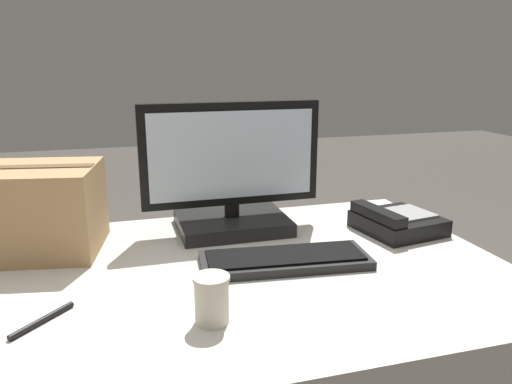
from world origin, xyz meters
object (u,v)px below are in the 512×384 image
cardboard_box (25,210)px  monitor (232,181)px  keyboard (285,259)px  paper_cup_right (212,299)px  pen_marker (42,320)px  desk_phone (396,222)px

cardboard_box → monitor: bearing=2.2°
keyboard → paper_cup_right: size_ratio=4.45×
paper_cup_right → pen_marker: bearing=164.7°
monitor → pen_marker: 0.66m
monitor → cardboard_box: monitor is taller
monitor → desk_phone: 0.50m
desk_phone → paper_cup_right: (-0.62, -0.36, 0.02)m
cardboard_box → pen_marker: bearing=-79.4°
cardboard_box → pen_marker: cardboard_box is taller
keyboard → desk_phone: size_ratio=1.76×
desk_phone → pen_marker: desk_phone is taller
keyboard → desk_phone: desk_phone is taller
keyboard → pen_marker: bearing=-160.3°
desk_phone → monitor: bearing=152.1°
paper_cup_right → pen_marker: paper_cup_right is taller
monitor → paper_cup_right: bearing=-107.5°
monitor → keyboard: size_ratio=1.22×
monitor → desk_phone: (0.46, -0.15, -0.12)m
cardboard_box → pen_marker: 0.43m
monitor → keyboard: bearing=-77.7°
keyboard → cardboard_box: (-0.62, 0.27, 0.10)m
keyboard → paper_cup_right: (-0.23, -0.22, 0.04)m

